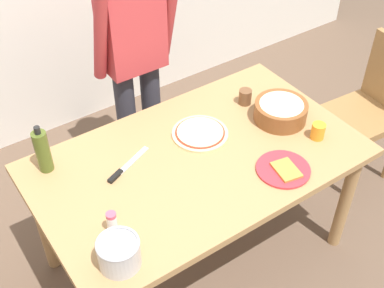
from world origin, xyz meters
name	(u,v)px	position (x,y,z in m)	size (l,w,h in m)	color
ground	(197,252)	(0.00, 0.00, 0.00)	(8.00, 8.00, 0.00)	brown
dining_table	(198,171)	(0.00, 0.00, 0.67)	(1.60, 0.96, 0.76)	#A37A4C
person_cook	(134,53)	(0.09, 0.76, 0.94)	(0.49, 0.25, 1.62)	#2D2D38
chair_wooden_right	(373,104)	(1.32, -0.03, 0.54)	(0.43, 0.43, 0.95)	olive
pizza_raw_on_board	(200,133)	(0.11, 0.14, 0.77)	(0.29, 0.29, 0.02)	beige
plate_with_slice	(284,169)	(0.28, -0.31, 0.77)	(0.26, 0.26, 0.02)	red
popcorn_bowl	(281,110)	(0.53, 0.00, 0.82)	(0.28, 0.28, 0.11)	brown
olive_oil_bottle	(43,151)	(-0.64, 0.34, 0.87)	(0.07, 0.07, 0.26)	#47561E
steel_pot	(119,253)	(-0.61, -0.33, 0.83)	(0.17, 0.17, 0.13)	#B7B7BC
cup_orange	(318,131)	(0.59, -0.22, 0.80)	(0.07, 0.07, 0.09)	orange
cup_small_brown	(245,97)	(0.47, 0.22, 0.80)	(0.07, 0.07, 0.09)	brown
salt_shaker	(112,222)	(-0.55, -0.17, 0.81)	(0.04, 0.04, 0.11)	white
chef_knife	(124,169)	(-0.34, 0.13, 0.77)	(0.28, 0.14, 0.02)	silver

